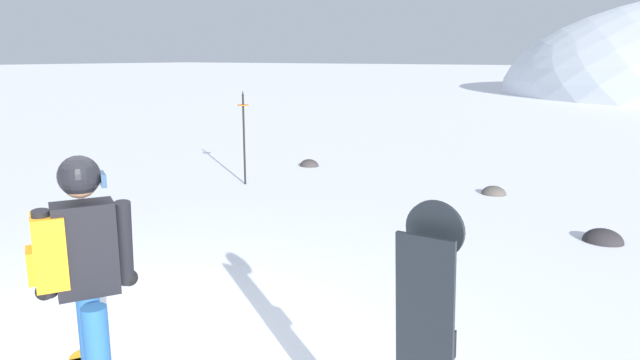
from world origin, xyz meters
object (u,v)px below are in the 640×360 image
rock_mid (494,194)px  rock_small (603,242)px  rock_dark (309,166)px  snowboarder_main (83,282)px  piste_marker_near (244,131)px

rock_mid → rock_small: 2.64m
rock_dark → rock_mid: size_ratio=1.01×
snowboarder_main → rock_dark: size_ratio=4.07×
rock_dark → rock_mid: 4.08m
rock_dark → rock_small: (5.95, -2.30, 0.00)m
rock_small → rock_dark: bearing=158.9°
snowboarder_main → piste_marker_near: 6.96m
snowboarder_main → rock_small: size_ratio=3.52×
piste_marker_near → rock_dark: 2.31m
snowboarder_main → rock_dark: bearing=114.2°
rock_dark → snowboarder_main: bearing=-65.8°
snowboarder_main → piste_marker_near: snowboarder_main is taller
piste_marker_near → rock_mid: 4.49m
piste_marker_near → snowboarder_main: bearing=-58.5°
piste_marker_near → rock_mid: size_ratio=4.07×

